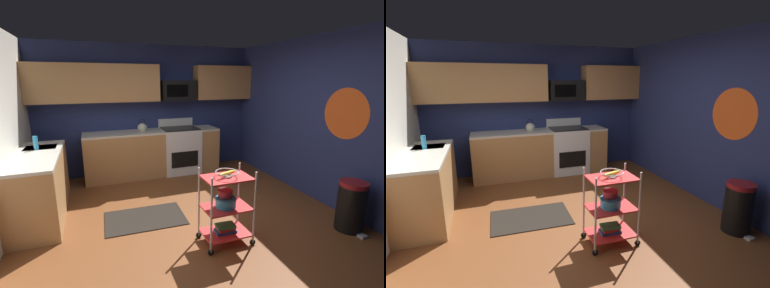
# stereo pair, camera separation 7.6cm
# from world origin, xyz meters

# --- Properties ---
(floor) EXTENTS (4.40, 4.80, 0.04)m
(floor) POSITION_xyz_m (0.00, 0.00, -0.02)
(floor) COLOR brown
(floor) RESTS_ON ground
(wall_back) EXTENTS (4.52, 0.06, 2.60)m
(wall_back) POSITION_xyz_m (0.00, 2.43, 1.30)
(wall_back) COLOR navy
(wall_back) RESTS_ON ground
(wall_right) EXTENTS (0.06, 4.80, 2.60)m
(wall_right) POSITION_xyz_m (2.23, 0.00, 1.30)
(wall_right) COLOR navy
(wall_right) RESTS_ON ground
(wall_flower_decal) EXTENTS (0.00, 0.72, 0.72)m
(wall_flower_decal) POSITION_xyz_m (2.20, -0.38, 1.45)
(wall_flower_decal) COLOR #E5591E
(counter_run) EXTENTS (3.54, 2.32, 0.92)m
(counter_run) POSITION_xyz_m (-0.75, 1.64, 0.46)
(counter_run) COLOR #B27F4C
(counter_run) RESTS_ON ground
(oven_range) EXTENTS (0.76, 0.65, 1.10)m
(oven_range) POSITION_xyz_m (0.56, 2.10, 0.48)
(oven_range) COLOR white
(oven_range) RESTS_ON ground
(upper_cabinets) EXTENTS (4.40, 0.33, 0.70)m
(upper_cabinets) POSITION_xyz_m (-0.12, 2.24, 1.85)
(upper_cabinets) COLOR #B27F4C
(microwave) EXTENTS (0.70, 0.39, 0.40)m
(microwave) POSITION_xyz_m (0.56, 2.21, 1.70)
(microwave) COLOR black
(rolling_cart) EXTENTS (0.61, 0.39, 0.91)m
(rolling_cart) POSITION_xyz_m (0.26, -0.57, 0.45)
(rolling_cart) COLOR silver
(rolling_cart) RESTS_ON ground
(fruit_bowl) EXTENTS (0.27, 0.27, 0.07)m
(fruit_bowl) POSITION_xyz_m (0.26, -0.57, 0.88)
(fruit_bowl) COLOR silver
(fruit_bowl) RESTS_ON rolling_cart
(mixing_bowl_large) EXTENTS (0.25, 0.25, 0.11)m
(mixing_bowl_large) POSITION_xyz_m (0.25, -0.57, 0.52)
(mixing_bowl_large) COLOR #338CBF
(mixing_bowl_large) RESTS_ON rolling_cart
(mixing_bowl_small) EXTENTS (0.18, 0.18, 0.08)m
(mixing_bowl_small) POSITION_xyz_m (0.26, -0.53, 0.62)
(mixing_bowl_small) COLOR maroon
(mixing_bowl_small) RESTS_ON rolling_cart
(book_stack) EXTENTS (0.26, 0.16, 0.10)m
(book_stack) POSITION_xyz_m (0.26, -0.57, 0.18)
(book_stack) COLOR #1E4C8C
(book_stack) RESTS_ON rolling_cart
(kettle) EXTENTS (0.21, 0.18, 0.26)m
(kettle) POSITION_xyz_m (-0.22, 2.10, 1.00)
(kettle) COLOR beige
(kettle) RESTS_ON counter_run
(dish_soap_bottle) EXTENTS (0.06, 0.06, 0.20)m
(dish_soap_bottle) POSITION_xyz_m (-1.93, 1.21, 1.02)
(dish_soap_bottle) COLOR #2D8CBF
(dish_soap_bottle) RESTS_ON counter_run
(trash_can) EXTENTS (0.34, 0.42, 0.66)m
(trash_can) POSITION_xyz_m (1.90, -0.89, 0.33)
(trash_can) COLOR black
(trash_can) RESTS_ON ground
(floor_rug) EXTENTS (1.13, 0.74, 0.01)m
(floor_rug) POSITION_xyz_m (-0.55, 0.32, 0.01)
(floor_rug) COLOR black
(floor_rug) RESTS_ON ground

